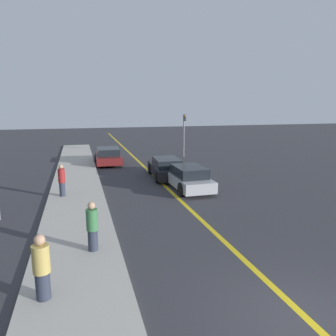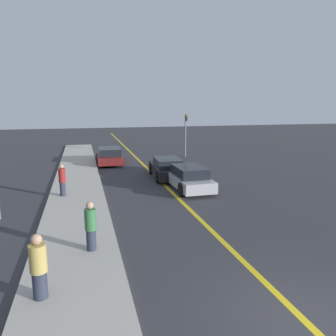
{
  "view_description": "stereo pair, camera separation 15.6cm",
  "coord_description": "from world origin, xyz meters",
  "px_view_note": "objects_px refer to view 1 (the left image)",
  "views": [
    {
      "loc": [
        -4.68,
        -5.18,
        4.68
      ],
      "look_at": [
        -0.64,
        9.54,
        1.66
      ],
      "focal_mm": 35.0,
      "sensor_mm": 36.0,
      "label": 1
    },
    {
      "loc": [
        -4.53,
        -5.22,
        4.68
      ],
      "look_at": [
        -0.64,
        9.54,
        1.66
      ],
      "focal_mm": 35.0,
      "sensor_mm": 36.0,
      "label": 2
    }
  ],
  "objects_px": {
    "pedestrian_near_curb": "(42,268)",
    "traffic_light": "(184,131)",
    "pedestrian_far_standing": "(62,180)",
    "car_ahead_center": "(166,168)",
    "pedestrian_mid_group": "(92,227)",
    "car_far_distant": "(108,156)",
    "car_near_right_lane": "(188,178)"
  },
  "relations": [
    {
      "from": "car_ahead_center",
      "to": "pedestrian_near_curb",
      "type": "distance_m",
      "value": 13.75
    },
    {
      "from": "car_far_distant",
      "to": "traffic_light",
      "type": "bearing_deg",
      "value": 14.45
    },
    {
      "from": "car_near_right_lane",
      "to": "car_far_distant",
      "type": "height_order",
      "value": "car_near_right_lane"
    },
    {
      "from": "car_near_right_lane",
      "to": "pedestrian_near_curb",
      "type": "xyz_separation_m",
      "value": [
        -6.74,
        -9.09,
        0.27
      ]
    },
    {
      "from": "car_near_right_lane",
      "to": "car_ahead_center",
      "type": "xyz_separation_m",
      "value": [
        -0.44,
        3.12,
        -0.01
      ]
    },
    {
      "from": "car_ahead_center",
      "to": "traffic_light",
      "type": "height_order",
      "value": "traffic_light"
    },
    {
      "from": "traffic_light",
      "to": "pedestrian_far_standing",
      "type": "bearing_deg",
      "value": -132.86
    },
    {
      "from": "pedestrian_near_curb",
      "to": "traffic_light",
      "type": "bearing_deg",
      "value": 63.24
    },
    {
      "from": "pedestrian_near_curb",
      "to": "pedestrian_far_standing",
      "type": "bearing_deg",
      "value": 89.5
    },
    {
      "from": "car_near_right_lane",
      "to": "car_ahead_center",
      "type": "relative_size",
      "value": 0.97
    },
    {
      "from": "pedestrian_mid_group",
      "to": "pedestrian_far_standing",
      "type": "relative_size",
      "value": 0.98
    },
    {
      "from": "car_near_right_lane",
      "to": "car_ahead_center",
      "type": "bearing_deg",
      "value": 96.98
    },
    {
      "from": "car_ahead_center",
      "to": "pedestrian_far_standing",
      "type": "height_order",
      "value": "pedestrian_far_standing"
    },
    {
      "from": "pedestrian_near_curb",
      "to": "pedestrian_far_standing",
      "type": "height_order",
      "value": "pedestrian_near_curb"
    },
    {
      "from": "pedestrian_mid_group",
      "to": "pedestrian_far_standing",
      "type": "height_order",
      "value": "pedestrian_far_standing"
    },
    {
      "from": "car_near_right_lane",
      "to": "traffic_light",
      "type": "relative_size",
      "value": 1.13
    },
    {
      "from": "car_ahead_center",
      "to": "traffic_light",
      "type": "xyz_separation_m",
      "value": [
        3.67,
        7.57,
        1.69
      ]
    },
    {
      "from": "pedestrian_near_curb",
      "to": "traffic_light",
      "type": "relative_size",
      "value": 0.43
    },
    {
      "from": "pedestrian_near_curb",
      "to": "traffic_light",
      "type": "distance_m",
      "value": 22.2
    },
    {
      "from": "traffic_light",
      "to": "pedestrian_mid_group",
      "type": "bearing_deg",
      "value": -116.57
    },
    {
      "from": "pedestrian_near_curb",
      "to": "car_ahead_center",
      "type": "bearing_deg",
      "value": 62.71
    },
    {
      "from": "car_near_right_lane",
      "to": "traffic_light",
      "type": "xyz_separation_m",
      "value": [
        3.24,
        10.69,
        1.68
      ]
    },
    {
      "from": "car_ahead_center",
      "to": "car_far_distant",
      "type": "height_order",
      "value": "car_ahead_center"
    },
    {
      "from": "car_far_distant",
      "to": "traffic_light",
      "type": "distance_m",
      "value": 7.16
    },
    {
      "from": "pedestrian_near_curb",
      "to": "pedestrian_far_standing",
      "type": "xyz_separation_m",
      "value": [
        0.08,
        9.12,
        0.01
      ]
    },
    {
      "from": "pedestrian_near_curb",
      "to": "pedestrian_far_standing",
      "type": "relative_size",
      "value": 1.0
    },
    {
      "from": "car_ahead_center",
      "to": "pedestrian_mid_group",
      "type": "distance_m",
      "value": 11.06
    },
    {
      "from": "pedestrian_near_curb",
      "to": "pedestrian_mid_group",
      "type": "height_order",
      "value": "pedestrian_near_curb"
    },
    {
      "from": "car_near_right_lane",
      "to": "pedestrian_far_standing",
      "type": "bearing_deg",
      "value": 178.77
    },
    {
      "from": "pedestrian_far_standing",
      "to": "pedestrian_near_curb",
      "type": "bearing_deg",
      "value": -90.5
    },
    {
      "from": "car_far_distant",
      "to": "pedestrian_mid_group",
      "type": "height_order",
      "value": "pedestrian_mid_group"
    },
    {
      "from": "car_ahead_center",
      "to": "pedestrian_mid_group",
      "type": "xyz_separation_m",
      "value": [
        -5.03,
        -9.84,
        0.27
      ]
    }
  ]
}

